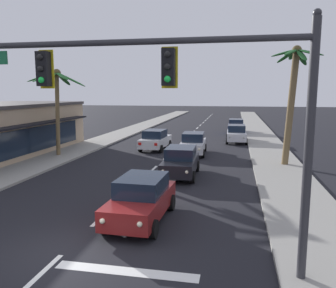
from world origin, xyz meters
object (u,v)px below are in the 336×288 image
(traffic_signal_mast, at_px, (172,91))
(sedan_oncoming_far, at_px, (155,140))
(sedan_third_in_queue, at_px, (181,161))
(sedan_lead_at_stop_bar, at_px, (141,199))
(sedan_parked_mid_kerb, at_px, (236,126))
(sedan_parked_nearest_kerb, at_px, (236,134))
(sedan_fifth_in_queue, at_px, (193,143))
(palm_left_second, at_px, (57,88))
(palm_right_second, at_px, (293,87))

(traffic_signal_mast, height_order, sedan_oncoming_far, traffic_signal_mast)
(traffic_signal_mast, height_order, sedan_third_in_queue, traffic_signal_mast)
(sedan_lead_at_stop_bar, xyz_separation_m, sedan_oncoming_far, (-3.18, 15.81, 0.00))
(sedan_oncoming_far, height_order, sedan_parked_mid_kerb, same)
(sedan_third_in_queue, height_order, sedan_parked_mid_kerb, same)
(traffic_signal_mast, distance_m, sedan_parked_nearest_kerb, 25.14)
(sedan_fifth_in_queue, height_order, palm_left_second, palm_left_second)
(sedan_oncoming_far, bearing_deg, traffic_signal_mast, -75.48)
(traffic_signal_mast, xyz_separation_m, sedan_parked_nearest_kerb, (1.75, 24.76, -3.99))
(sedan_third_in_queue, xyz_separation_m, sedan_fifth_in_queue, (-0.14, 7.16, 0.00))
(sedan_third_in_queue, bearing_deg, sedan_lead_at_stop_bar, -92.81)
(sedan_third_in_queue, bearing_deg, palm_left_second, 157.01)
(sedan_lead_at_stop_bar, distance_m, sedan_parked_nearest_kerb, 21.71)
(sedan_parked_mid_kerb, xyz_separation_m, palm_right_second, (3.42, -17.60, 4.29))
(sedan_parked_mid_kerb, height_order, palm_right_second, palm_right_second)
(sedan_third_in_queue, distance_m, sedan_parked_mid_kerb, 21.75)
(traffic_signal_mast, relative_size, sedan_third_in_queue, 2.33)
(sedan_third_in_queue, xyz_separation_m, palm_right_second, (6.56, 3.92, 4.29))
(traffic_signal_mast, relative_size, palm_left_second, 1.61)
(traffic_signal_mast, bearing_deg, palm_right_second, 70.43)
(sedan_parked_nearest_kerb, relative_size, sedan_parked_mid_kerb, 1.01)
(sedan_third_in_queue, relative_size, sedan_parked_nearest_kerb, 1.00)
(sedan_parked_nearest_kerb, relative_size, palm_left_second, 0.69)
(sedan_fifth_in_queue, relative_size, sedan_parked_mid_kerb, 1.01)
(sedan_fifth_in_queue, bearing_deg, traffic_signal_mast, -84.91)
(sedan_lead_at_stop_bar, height_order, palm_left_second, palm_left_second)
(sedan_fifth_in_queue, bearing_deg, sedan_parked_nearest_kerb, 64.98)
(palm_left_second, bearing_deg, sedan_lead_at_stop_bar, -49.94)
(traffic_signal_mast, distance_m, sedan_oncoming_far, 20.18)
(sedan_fifth_in_queue, xyz_separation_m, palm_right_second, (6.70, -3.24, 4.29))
(traffic_signal_mast, xyz_separation_m, sedan_parked_mid_kerb, (1.71, 32.01, -3.99))
(sedan_third_in_queue, height_order, sedan_fifth_in_queue, same)
(sedan_parked_nearest_kerb, height_order, sedan_parked_mid_kerb, same)
(sedan_third_in_queue, xyz_separation_m, palm_left_second, (-9.90, 4.20, 4.22))
(sedan_parked_mid_kerb, distance_m, palm_right_second, 18.43)
(sedan_lead_at_stop_bar, relative_size, sedan_parked_mid_kerb, 1.01)
(traffic_signal_mast, bearing_deg, sedan_lead_at_stop_bar, 118.09)
(sedan_fifth_in_queue, relative_size, palm_right_second, 0.58)
(sedan_oncoming_far, relative_size, palm_left_second, 0.70)
(sedan_oncoming_far, bearing_deg, sedan_parked_mid_kerb, 62.58)
(sedan_parked_nearest_kerb, bearing_deg, traffic_signal_mast, -94.04)
(sedan_lead_at_stop_bar, xyz_separation_m, sedan_parked_mid_kerb, (3.49, 28.67, 0.00))
(sedan_fifth_in_queue, bearing_deg, sedan_parked_mid_kerb, 77.13)
(sedan_parked_nearest_kerb, bearing_deg, sedan_third_in_queue, -102.56)
(sedan_fifth_in_queue, relative_size, sedan_oncoming_far, 1.00)
(traffic_signal_mast, bearing_deg, sedan_oncoming_far, 104.52)
(sedan_fifth_in_queue, xyz_separation_m, sedan_oncoming_far, (-3.39, 1.50, 0.00))
(traffic_signal_mast, xyz_separation_m, palm_left_second, (-11.33, 14.70, 0.23))
(traffic_signal_mast, height_order, sedan_parked_nearest_kerb, traffic_signal_mast)
(sedan_parked_nearest_kerb, bearing_deg, sedan_fifth_in_queue, -115.02)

